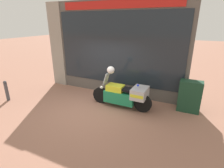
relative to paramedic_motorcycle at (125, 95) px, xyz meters
The scene contains 7 objects.
ground_plane 1.48m from the paramedic_motorcycle, 150.40° to the right, with size 60.00×60.00×0.00m, color #9E6B56.
shop_building 2.53m from the paramedic_motorcycle, 140.09° to the left, with size 6.63×0.55×4.05m.
window_display 1.62m from the paramedic_motorcycle, 123.46° to the left, with size 5.42×0.30×1.87m.
paramedic_motorcycle is the anchor object (origin of this frame).
utility_cabinet 2.37m from the paramedic_motorcycle, 19.40° to the left, with size 0.78×0.43×1.18m, color #193D28.
white_helmet 1.09m from the paramedic_motorcycle, behind, with size 0.29×0.29×0.29m, color white.
street_bollard 4.99m from the paramedic_motorcycle, 162.72° to the right, with size 0.14×0.14×0.88m.
Camera 1 is at (3.36, -5.06, 3.19)m, focal length 28.00 mm.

